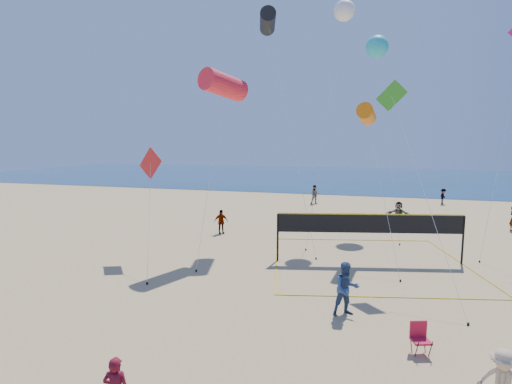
# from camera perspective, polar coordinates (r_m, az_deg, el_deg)

# --- Properties ---
(ocean) EXTENTS (140.00, 50.00, 0.03)m
(ocean) POSITION_cam_1_polar(r_m,az_deg,el_deg) (71.36, 14.64, 2.10)
(ocean) COLOR navy
(ocean) RESTS_ON ground
(bystander_a) EXTENTS (1.16, 1.07, 1.93)m
(bystander_a) POSITION_cam_1_polar(r_m,az_deg,el_deg) (14.92, 12.79, -13.33)
(bystander_a) COLOR navy
(bystander_a) RESTS_ON ground
(bystander_b) EXTENTS (1.19, 1.01, 1.59)m
(bystander_b) POSITION_cam_1_polar(r_m,az_deg,el_deg) (11.30, 31.73, -22.26)
(bystander_b) COLOR tan
(bystander_b) RESTS_ON ground
(far_person_0) EXTENTS (1.00, 0.88, 1.62)m
(far_person_0) POSITION_cam_1_polar(r_m,az_deg,el_deg) (26.89, -5.03, -4.25)
(far_person_0) COLOR gray
(far_person_0) RESTS_ON ground
(far_person_1) EXTENTS (1.82, 0.94, 1.87)m
(far_person_1) POSITION_cam_1_polar(r_m,az_deg,el_deg) (30.39, 19.67, -3.06)
(far_person_1) COLOR gray
(far_person_1) RESTS_ON ground
(far_person_3) EXTENTS (1.00, 0.83, 1.86)m
(far_person_3) POSITION_cam_1_polar(r_m,az_deg,el_deg) (39.81, 8.43, -0.36)
(far_person_3) COLOR gray
(far_person_3) RESTS_ON ground
(far_person_4) EXTENTS (0.95, 1.14, 1.54)m
(far_person_4) POSITION_cam_1_polar(r_m,az_deg,el_deg) (43.27, 25.17, -0.59)
(far_person_4) COLOR gray
(far_person_4) RESTS_ON ground
(camp_chair) EXTENTS (0.62, 0.73, 1.03)m
(camp_chair) POSITION_cam_1_polar(r_m,az_deg,el_deg) (13.27, 22.34, -18.48)
(camp_chair) COLOR #BB1531
(camp_chair) RESTS_ON ground
(volleyball_net) EXTENTS (11.35, 11.24, 2.54)m
(volleyball_net) POSITION_cam_1_polar(r_m,az_deg,el_deg) (21.09, 15.90, -5.11)
(volleyball_net) COLOR black
(volleyball_net) RESTS_ON ground
(kite_0) EXTENTS (2.22, 5.83, 10.01)m
(kite_0) POSITION_cam_1_polar(r_m,az_deg,el_deg) (22.67, -4.65, 14.97)
(kite_0) COLOR #F42534
(kite_0) RESTS_ON ground
(kite_1) EXTENTS (4.94, 6.67, 14.42)m
(kite_1) POSITION_cam_1_polar(r_m,az_deg,el_deg) (27.69, 1.68, 23.19)
(kite_1) COLOR black
(kite_1) RESTS_ON ground
(kite_2) EXTENTS (2.35, 5.72, 8.19)m
(kite_2) POSITION_cam_1_polar(r_m,az_deg,el_deg) (22.72, 15.51, 10.65)
(kite_2) COLOR orange
(kite_2) RESTS_ON ground
(kite_3) EXTENTS (3.05, 4.50, 5.89)m
(kite_3) POSITION_cam_1_polar(r_m,az_deg,el_deg) (21.83, -14.85, 3.45)
(kite_3) COLOR red
(kite_3) RESTS_ON ground
(kite_4) EXTENTS (3.31, 5.59, 8.94)m
(kite_4) POSITION_cam_1_polar(r_m,az_deg,el_deg) (19.31, 19.35, 11.22)
(kite_4) COLOR green
(kite_4) RESTS_ON ground
(kite_6) EXTENTS (2.21, 7.21, 15.45)m
(kite_6) POSITION_cam_1_polar(r_m,az_deg,el_deg) (29.61, 12.51, 23.95)
(kite_6) COLOR white
(kite_6) RESTS_ON ground
(kite_7) EXTENTS (2.72, 7.43, 13.73)m
(kite_7) POSITION_cam_1_polar(r_m,az_deg,el_deg) (31.83, 16.91, 19.23)
(kite_7) COLOR #2ABDD0
(kite_7) RESTS_ON ground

